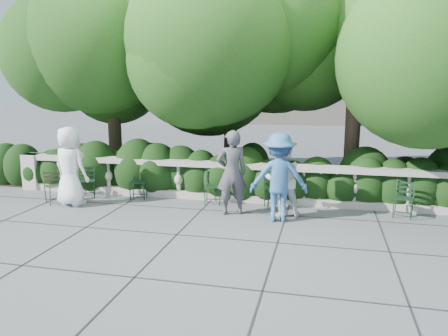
% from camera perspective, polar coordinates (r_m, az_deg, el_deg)
% --- Properties ---
extents(ground, '(90.00, 90.00, 0.00)m').
position_cam_1_polar(ground, '(9.59, -1.37, -6.99)').
color(ground, '#4E5155').
rests_on(ground, ground).
extents(balustrade, '(12.00, 0.44, 1.00)m').
position_cam_1_polar(balustrade, '(11.15, 0.93, -1.83)').
color(balustrade, '#9E998E').
rests_on(balustrade, ground).
extents(shrub_hedge, '(15.00, 2.60, 1.70)m').
position_cam_1_polar(shrub_hedge, '(12.41, 2.10, -2.82)').
color(shrub_hedge, black).
rests_on(shrub_hedge, ground).
extents(tree_canopy, '(15.04, 6.52, 6.78)m').
position_cam_1_polar(tree_canopy, '(12.17, 5.71, 15.65)').
color(tree_canopy, '#3F3023').
rests_on(tree_canopy, ground).
extents(chair_a, '(0.53, 0.56, 0.84)m').
position_cam_1_polar(chair_a, '(12.39, -19.14, -3.46)').
color(chair_a, black).
rests_on(chair_a, ground).
extents(chair_b, '(0.61, 0.63, 0.84)m').
position_cam_1_polar(chair_b, '(11.97, -17.42, -3.85)').
color(chair_b, black).
rests_on(chair_b, ground).
extents(chair_c, '(0.52, 0.55, 0.84)m').
position_cam_1_polar(chair_c, '(11.51, -11.23, -4.13)').
color(chair_c, black).
rests_on(chair_c, ground).
extents(chair_d, '(0.49, 0.52, 0.84)m').
position_cam_1_polar(chair_d, '(10.81, -1.55, -4.91)').
color(chair_d, black).
rests_on(chair_d, ground).
extents(chair_e, '(0.55, 0.58, 0.84)m').
position_cam_1_polar(chair_e, '(10.50, 22.16, -6.21)').
color(chair_e, black).
rests_on(chair_e, ground).
extents(chair_f, '(0.59, 0.62, 0.84)m').
position_cam_1_polar(chair_f, '(10.56, 6.69, -5.37)').
color(chair_f, black).
rests_on(chair_f, ground).
extents(chair_weathered, '(0.65, 0.64, 0.84)m').
position_cam_1_polar(chair_weathered, '(11.67, -20.89, -4.45)').
color(chair_weathered, black).
rests_on(chair_weathered, ground).
extents(person_businessman, '(1.08, 0.84, 1.94)m').
position_cam_1_polar(person_businessman, '(11.27, -19.47, 0.20)').
color(person_businessman, white).
rests_on(person_businessman, ground).
extents(person_woman_grey, '(0.83, 0.71, 1.94)m').
position_cam_1_polar(person_woman_grey, '(9.90, 1.03, -0.61)').
color(person_woman_grey, '#434348').
rests_on(person_woman_grey, ground).
extents(person_casual_man, '(0.97, 0.85, 1.68)m').
position_cam_1_polar(person_casual_man, '(9.88, 7.74, -1.49)').
color(person_casual_man, white).
rests_on(person_casual_man, ground).
extents(person_older_blue, '(1.35, 0.92, 1.93)m').
position_cam_1_polar(person_older_blue, '(9.49, 7.18, -1.23)').
color(person_older_blue, '#315D94').
rests_on(person_older_blue, ground).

